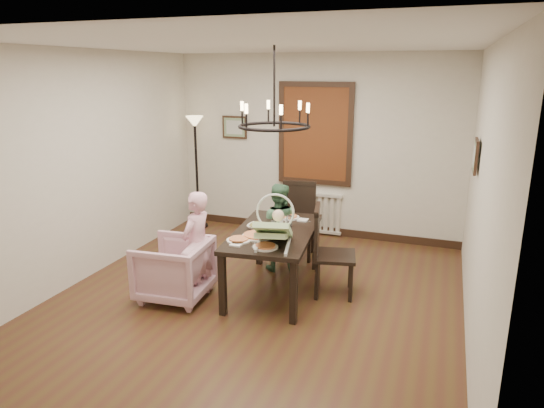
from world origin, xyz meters
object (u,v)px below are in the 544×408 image
Objects in this scene: armchair at (174,269)px; baby_bouncer at (273,228)px; chair_far at (297,221)px; chair_right at (335,251)px; seated_man at (278,234)px; dining_table at (274,238)px; drinking_glass at (274,227)px; floor_lamp at (197,174)px; elderly_woman at (197,254)px.

baby_bouncer is (1.17, 0.12, 0.59)m from armchair.
chair_far reaches higher than armchair.
seated_man is (-0.86, 0.47, -0.05)m from chair_right.
chair_right is at bearing 5.57° from dining_table.
drinking_glass is (-0.68, -0.18, 0.27)m from chair_right.
floor_lamp reaches higher than armchair.
drinking_glass is (0.07, -1.15, 0.28)m from chair_far.
chair_far is 1.73m from elderly_woman.
drinking_glass is (1.02, 0.54, 0.46)m from armchair.
chair_far is at bearing -20.89° from floor_lamp.
elderly_woman is at bearing 110.73° from armchair.
seated_man is 0.75m from drinking_glass.
elderly_woman is (-0.77, -0.46, -0.14)m from dining_table.
dining_table is at bearing 95.94° from baby_bouncer.
armchair is 2.69m from floor_lamp.
baby_bouncer is 0.46m from drinking_glass.
chair_far is 1.38× the size of armchair.
floor_lamp is (-2.70, 1.71, 0.37)m from chair_right.
baby_bouncer is at bearing -77.08° from dining_table.
elderly_woman is at bearing -61.81° from floor_lamp.
seated_man is (-0.11, -0.50, -0.05)m from chair_far.
seated_man is at bearing 156.58° from elderly_woman.
chair_far is 1.79× the size of baby_bouncer.
elderly_woman reaches higher than armchair.
drinking_glass is at bearing 113.26° from armchair.
armchair is 0.74× the size of elderly_woman.
chair_right is 1.86m from armchair.
baby_bouncer is (0.16, -0.45, 0.28)m from dining_table.
dining_table is 1.56× the size of chair_right.
drinking_glass is 2.77m from floor_lamp.
drinking_glass is at bearing 96.29° from baby_bouncer.
chair_far reaches higher than elderly_woman.
dining_table is 1.60× the size of elderly_woman.
chair_right is at bearing 34.90° from baby_bouncer.
elderly_woman is 0.58× the size of floor_lamp.
dining_table is at bearing 104.85° from drinking_glass.
drinking_glass is at bearing -43.13° from floor_lamp.
armchair is at bearing -156.22° from dining_table.
seated_man reaches higher than drinking_glass.
armchair is (-1.01, -0.58, -0.31)m from dining_table.
dining_table is 2.75m from floor_lamp.
chair_far is at bearing 86.94° from dining_table.
elderly_woman reaches higher than dining_table.
baby_bouncer reaches higher than seated_man.
armchair is 5.98× the size of drinking_glass.
dining_table is 1.73× the size of seated_man.
dining_table is 0.93× the size of floor_lamp.
drinking_glass is (0.01, -0.04, 0.15)m from dining_table.
dining_table reaches higher than armchair.
baby_bouncer is at bearing -70.72° from drinking_glass.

